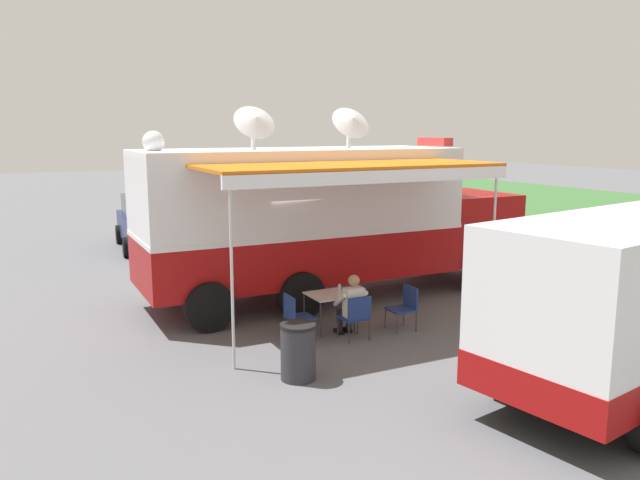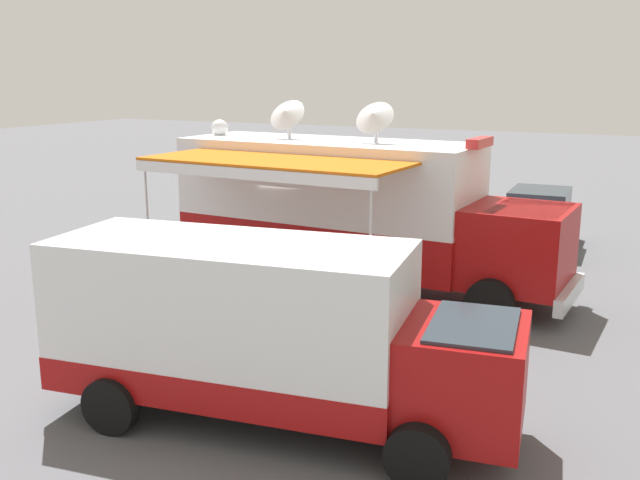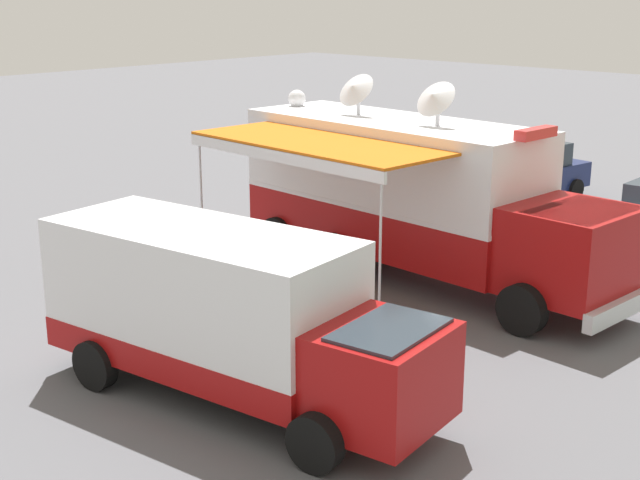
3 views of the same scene
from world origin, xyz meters
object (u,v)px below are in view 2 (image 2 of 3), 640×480
(folding_chair_beside_table, at_px, (229,279))
(support_truck, at_px, (265,332))
(car_far_corner, at_px, (538,220))
(seated_responder, at_px, (256,283))
(command_truck, at_px, (355,207))
(car_behind_truck, at_px, (395,194))
(folding_chair_spare_by_truck, at_px, (304,298))
(folding_table, at_px, (265,274))
(folding_chair_at_table, at_px, (252,292))
(water_bottle, at_px, (267,270))
(trash_bin, at_px, (151,297))

(folding_chair_beside_table, bearing_deg, support_truck, 38.36)
(car_far_corner, bearing_deg, seated_responder, -27.48)
(command_truck, xyz_separation_m, car_behind_truck, (-8.35, -2.03, -1.07))
(seated_responder, height_order, support_truck, support_truck)
(folding_chair_spare_by_truck, height_order, seated_responder, seated_responder)
(command_truck, bearing_deg, seated_responder, -22.20)
(folding_table, height_order, folding_chair_spare_by_truck, folding_chair_spare_by_truck)
(folding_chair_at_table, xyz_separation_m, car_far_corner, (-8.76, 4.47, 0.37))
(folding_table, distance_m, water_bottle, 0.27)
(command_truck, xyz_separation_m, water_bottle, (2.29, -1.11, -1.11))
(folding_chair_beside_table, xyz_separation_m, folding_chair_spare_by_truck, (0.52, 2.18, 0.00))
(command_truck, relative_size, trash_bin, 10.56)
(command_truck, distance_m, support_truck, 7.15)
(folding_chair_at_table, xyz_separation_m, car_behind_truck, (-11.27, -0.91, 0.37))
(water_bottle, xyz_separation_m, support_truck, (4.66, 2.69, 0.55))
(command_truck, height_order, support_truck, command_truck)
(command_truck, relative_size, seated_responder, 7.69)
(folding_chair_at_table, height_order, car_behind_truck, car_behind_truck)
(folding_chair_at_table, distance_m, seated_responder, 0.23)
(car_behind_truck, height_order, car_far_corner, same)
(car_behind_truck, distance_m, car_far_corner, 5.93)
(trash_bin, bearing_deg, folding_chair_at_table, 121.49)
(command_truck, xyz_separation_m, trash_bin, (4.02, -2.93, -1.49))
(folding_chair_beside_table, xyz_separation_m, car_far_corner, (-8.15, 5.44, 0.37))
(command_truck, relative_size, car_far_corner, 2.26)
(folding_chair_at_table, xyz_separation_m, trash_bin, (1.11, -1.80, -0.06))
(command_truck, distance_m, seated_responder, 3.22)
(water_bottle, xyz_separation_m, folding_chair_spare_by_truck, (0.54, 1.20, -0.32))
(folding_table, relative_size, folding_chair_beside_table, 0.97)
(folding_chair_at_table, xyz_separation_m, seated_responder, (-0.19, 0.01, 0.14))
(folding_chair_beside_table, bearing_deg, car_behind_truck, 179.66)
(water_bottle, xyz_separation_m, folding_chair_at_table, (0.62, -0.01, -0.32))
(folding_chair_at_table, height_order, support_truck, support_truck)
(command_truck, bearing_deg, car_far_corner, 150.21)
(support_truck, bearing_deg, command_truck, -167.20)
(folding_chair_spare_by_truck, distance_m, car_far_corner, 9.27)
(folding_table, xyz_separation_m, seated_responder, (0.61, 0.13, -0.02))
(seated_responder, bearing_deg, trash_bin, -54.52)
(seated_responder, height_order, car_far_corner, car_far_corner)
(command_truck, height_order, car_far_corner, command_truck)
(folding_table, bearing_deg, folding_chair_beside_table, -77.14)
(water_bottle, xyz_separation_m, trash_bin, (1.73, -1.82, -0.38))
(folding_chair_spare_by_truck, height_order, support_truck, support_truck)
(trash_bin, xyz_separation_m, car_behind_truck, (-12.37, 0.90, 0.42))
(folding_table, height_order, folding_chair_beside_table, folding_chair_beside_table)
(command_truck, relative_size, folding_chair_at_table, 11.05)
(folding_chair_beside_table, bearing_deg, command_truck, 137.78)
(water_bottle, relative_size, folding_chair_beside_table, 0.26)
(trash_bin, bearing_deg, folding_chair_beside_table, 154.04)
(support_truck, bearing_deg, car_far_corner, 172.14)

